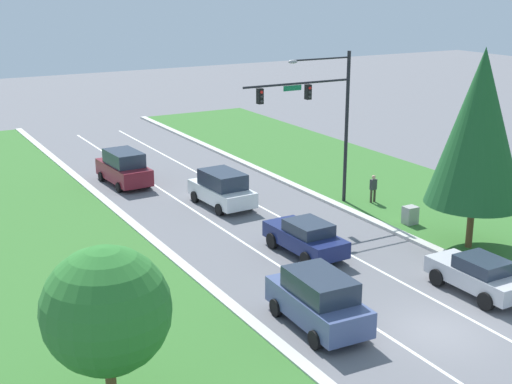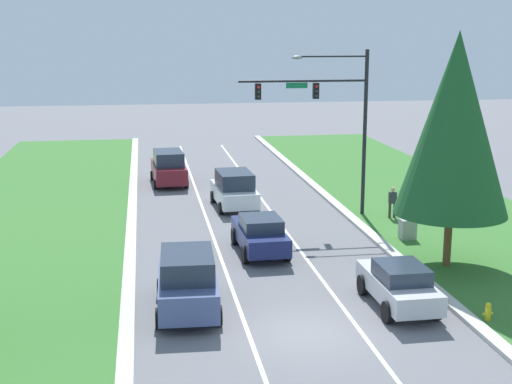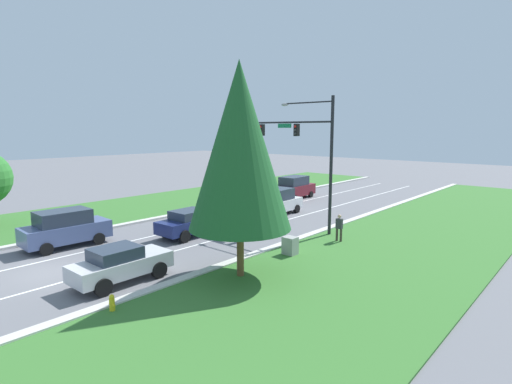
# 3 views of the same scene
# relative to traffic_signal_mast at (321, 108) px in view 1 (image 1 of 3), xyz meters

# --- Properties ---
(ground_plane) EXTENTS (160.00, 160.00, 0.00)m
(ground_plane) POSITION_rel_traffic_signal_mast_xyz_m (-4.66, -14.53, -5.67)
(ground_plane) COLOR slate
(curb_strip_left) EXTENTS (0.50, 90.00, 0.15)m
(curb_strip_left) POSITION_rel_traffic_signal_mast_xyz_m (-10.31, -14.53, -5.60)
(curb_strip_left) COLOR beige
(curb_strip_left) RESTS_ON ground_plane
(lane_stripe_inner_left) EXTENTS (0.14, 81.00, 0.01)m
(lane_stripe_inner_left) POSITION_rel_traffic_signal_mast_xyz_m (-6.46, -14.53, -5.67)
(lane_stripe_inner_left) COLOR white
(lane_stripe_inner_left) RESTS_ON ground_plane
(lane_stripe_inner_right) EXTENTS (0.14, 81.00, 0.01)m
(lane_stripe_inner_right) POSITION_rel_traffic_signal_mast_xyz_m (-2.86, -14.53, -5.67)
(lane_stripe_inner_right) COLOR white
(lane_stripe_inner_right) RESTS_ON ground_plane
(traffic_signal_mast) EXTENTS (6.71, 0.41, 8.66)m
(traffic_signal_mast) POSITION_rel_traffic_signal_mast_xyz_m (0.00, 0.00, 0.00)
(traffic_signal_mast) COLOR black
(traffic_signal_mast) RESTS_ON ground_plane
(navy_sedan) EXTENTS (2.14, 4.67, 1.67)m
(navy_sedan) POSITION_rel_traffic_signal_mast_xyz_m (-4.67, -5.79, -4.81)
(navy_sedan) COLOR navy
(navy_sedan) RESTS_ON ground_plane
(burgundy_suv) EXTENTS (2.33, 4.88, 2.16)m
(burgundy_suv) POSITION_rel_traffic_signal_mast_xyz_m (-8.04, 9.82, -4.60)
(burgundy_suv) COLOR maroon
(burgundy_suv) RESTS_ON ground_plane
(silver_sedan) EXTENTS (1.97, 4.34, 1.62)m
(silver_sedan) POSITION_rel_traffic_signal_mast_xyz_m (-0.93, -12.88, -4.84)
(silver_sedan) COLOR silver
(silver_sedan) RESTS_ON ground_plane
(white_suv) EXTENTS (2.36, 4.71, 2.04)m
(white_suv) POSITION_rel_traffic_signal_mast_xyz_m (-4.70, 2.79, -4.64)
(white_suv) COLOR white
(white_suv) RESTS_ON ground_plane
(slate_blue_suv) EXTENTS (2.31, 4.69, 2.11)m
(slate_blue_suv) POSITION_rel_traffic_signal_mast_xyz_m (-8.24, -12.08, -4.60)
(slate_blue_suv) COLOR #475684
(slate_blue_suv) RESTS_ON ground_plane
(utility_cabinet) EXTENTS (0.70, 0.60, 1.02)m
(utility_cabinet) POSITION_rel_traffic_signal_mast_xyz_m (2.41, -4.98, -5.16)
(utility_cabinet) COLOR #9E9E99
(utility_cabinet) RESTS_ON ground_plane
(pedestrian) EXTENTS (0.40, 0.25, 1.69)m
(pedestrian) POSITION_rel_traffic_signal_mast_xyz_m (3.07, -1.03, -4.74)
(pedestrian) COLOR #42382D
(pedestrian) RESTS_ON ground_plane
(conifer_near_right_tree) EXTENTS (4.54, 4.54, 9.55)m
(conifer_near_right_tree) POSITION_rel_traffic_signal_mast_xyz_m (2.58, -8.98, 0.23)
(conifer_near_right_tree) COLOR brown
(conifer_near_right_tree) RESTS_ON ground_plane
(oak_near_left_tree) EXTENTS (3.75, 3.75, 5.29)m
(oak_near_left_tree) POSITION_rel_traffic_signal_mast_xyz_m (-16.71, -13.79, -2.27)
(oak_near_left_tree) COLOR brown
(oak_near_left_tree) RESTS_ON ground_plane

